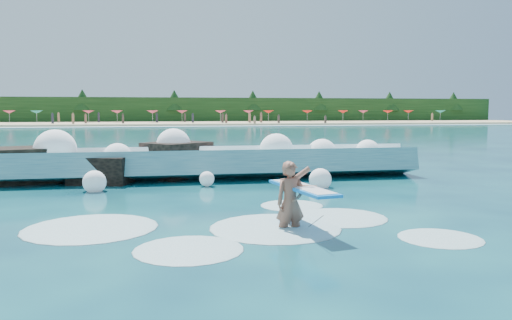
# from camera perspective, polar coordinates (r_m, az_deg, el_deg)

# --- Properties ---
(ground) EXTENTS (200.00, 200.00, 0.00)m
(ground) POSITION_cam_1_polar(r_m,az_deg,el_deg) (12.00, -5.22, -6.79)
(ground) COLOR #082C42
(ground) RESTS_ON ground
(beach) EXTENTS (140.00, 20.00, 0.40)m
(beach) POSITION_cam_1_polar(r_m,az_deg,el_deg) (89.70, -10.41, 4.12)
(beach) COLOR tan
(beach) RESTS_ON ground
(wet_band) EXTENTS (140.00, 5.00, 0.08)m
(wet_band) POSITION_cam_1_polar(r_m,az_deg,el_deg) (78.71, -10.30, 3.80)
(wet_band) COLOR silver
(wet_band) RESTS_ON ground
(treeline) EXTENTS (140.00, 4.00, 5.00)m
(treeline) POSITION_cam_1_polar(r_m,az_deg,el_deg) (99.66, -10.52, 5.60)
(treeline) COLOR black
(treeline) RESTS_ON ground
(breaking_wave) EXTENTS (17.39, 2.74, 1.50)m
(breaking_wave) POSITION_cam_1_polar(r_m,az_deg,el_deg) (19.21, -7.46, -0.51)
(breaking_wave) COLOR teal
(breaking_wave) RESTS_ON ground
(rock_cluster) EXTENTS (8.74, 3.65, 1.58)m
(rock_cluster) POSITION_cam_1_polar(r_m,az_deg,el_deg) (19.46, -18.06, -0.72)
(rock_cluster) COLOR black
(rock_cluster) RESTS_ON ground
(surfer_with_board) EXTENTS (1.12, 2.97, 1.81)m
(surfer_with_board) POSITION_cam_1_polar(r_m,az_deg,el_deg) (10.86, 4.28, -4.52)
(surfer_with_board) COLOR #905743
(surfer_with_board) RESTS_ON ground
(wave_spray) EXTENTS (15.18, 4.92, 2.01)m
(wave_spray) POSITION_cam_1_polar(r_m,az_deg,el_deg) (19.12, -8.05, 0.74)
(wave_spray) COLOR white
(wave_spray) RESTS_ON ground
(surf_foam) EXTENTS (9.42, 5.71, 0.15)m
(surf_foam) POSITION_cam_1_polar(r_m,az_deg,el_deg) (11.20, -2.94, -7.70)
(surf_foam) COLOR silver
(surf_foam) RESTS_ON ground
(beach_umbrellas) EXTENTS (111.23, 6.20, 0.50)m
(beach_umbrellas) POSITION_cam_1_polar(r_m,az_deg,el_deg) (91.22, -10.33, 5.44)
(beach_umbrellas) COLOR #14817E
(beach_umbrellas) RESTS_ON ground
(beachgoers) EXTENTS (88.72, 13.69, 1.94)m
(beachgoers) POSITION_cam_1_polar(r_m,az_deg,el_deg) (87.62, -6.89, 4.74)
(beachgoers) COLOR #3F332D
(beachgoers) RESTS_ON ground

